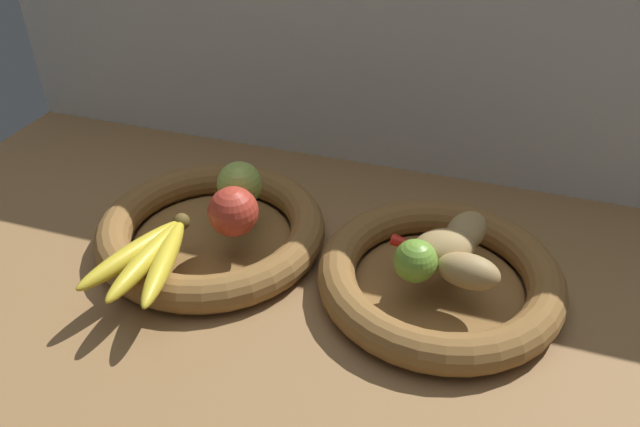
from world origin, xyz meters
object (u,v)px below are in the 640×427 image
object	(u,v)px
apple_red_right	(233,212)
potato_back	(466,231)
apple_green_back	(240,184)
fruit_bowl_right	(439,277)
potato_large	(444,248)
chili_pepper	(427,252)
lime_near	(415,261)
potato_small	(468,271)
banana_bunch_front	(149,256)
fruit_bowl_left	(212,231)

from	to	relation	value
apple_red_right	potato_back	size ratio (longest dim) A/B	0.83
apple_green_back	potato_back	bearing A→B (deg)	0.87
fruit_bowl_right	potato_large	size ratio (longest dim) A/B	3.94
apple_red_right	apple_green_back	size ratio (longest dim) A/B	1.05
apple_red_right	chili_pepper	bearing A→B (deg)	6.30
potato_back	lime_near	bearing A→B (deg)	-118.98
potato_back	chili_pepper	xyz separation A→B (cm)	(-4.33, -4.59, -1.19)
potato_back	potato_large	bearing A→B (deg)	-114.44
potato_small	chili_pepper	bearing A→B (deg)	145.37
fruit_bowl_right	potato_back	size ratio (longest dim) A/B	3.89
fruit_bowl_right	banana_bunch_front	world-z (taller)	banana_bunch_front
lime_near	chili_pepper	size ratio (longest dim) A/B	0.54
apple_green_back	lime_near	xyz separation A→B (cm)	(27.73, -8.76, -0.57)
fruit_bowl_right	apple_green_back	distance (cm)	31.52
fruit_bowl_right	banana_bunch_front	size ratio (longest dim) A/B	1.75
lime_near	apple_red_right	bearing A→B (deg)	176.03
apple_red_right	potato_back	xyz separation A→B (cm)	(30.60, 7.49, -1.48)
potato_large	chili_pepper	world-z (taller)	potato_large
fruit_bowl_left	fruit_bowl_right	distance (cm)	33.54
potato_large	lime_near	distance (cm)	5.24
fruit_bowl_left	apple_green_back	world-z (taller)	apple_green_back
apple_red_right	potato_small	world-z (taller)	apple_red_right
fruit_bowl_left	apple_green_back	size ratio (longest dim) A/B	5.03
apple_red_right	potato_large	xyz separation A→B (cm)	(28.36, 2.57, -1.21)
fruit_bowl_right	lime_near	distance (cm)	7.56
potato_large	potato_back	size ratio (longest dim) A/B	0.99
fruit_bowl_left	apple_green_back	distance (cm)	8.04
apple_green_back	potato_large	world-z (taller)	apple_green_back
banana_bunch_front	potato_large	distance (cm)	37.96
banana_bunch_front	potato_large	size ratio (longest dim) A/B	2.25
apple_green_back	banana_bunch_front	bearing A→B (deg)	-107.25
lime_near	chili_pepper	distance (cm)	5.12
potato_small	lime_near	size ratio (longest dim) A/B	1.44
apple_red_right	potato_back	distance (cm)	31.54
banana_bunch_front	lime_near	xyz separation A→B (cm)	(32.96, 8.11, 1.42)
potato_large	lime_near	bearing A→B (deg)	-123.69
fruit_bowl_right	banana_bunch_front	xyz separation A→B (cm)	(-35.85, -12.44, 4.05)
fruit_bowl_right	chili_pepper	world-z (taller)	chili_pepper
fruit_bowl_right	apple_red_right	xyz separation A→B (cm)	(-28.36, -2.57, 6.21)
potato_small	chili_pepper	size ratio (longest dim) A/B	0.78
potato_back	chili_pepper	distance (cm)	6.42
apple_red_right	potato_small	distance (cm)	31.98
fruit_bowl_right	fruit_bowl_left	bearing A→B (deg)	180.00
fruit_bowl_left	potato_small	distance (cm)	37.62
fruit_bowl_right	lime_near	world-z (taller)	lime_near
potato_small	fruit_bowl_right	bearing A→B (deg)	135.00
potato_back	lime_near	size ratio (longest dim) A/B	1.52
fruit_bowl_right	apple_red_right	size ratio (longest dim) A/B	4.68
apple_green_back	fruit_bowl_right	bearing A→B (deg)	-8.22
fruit_bowl_left	potato_large	bearing A→B (deg)	-0.00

